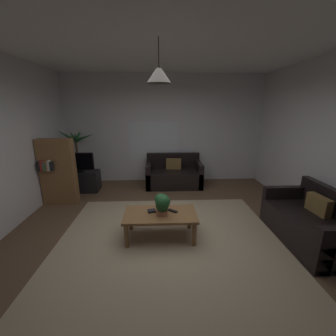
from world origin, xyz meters
TOP-DOWN VIEW (x-y plane):
  - floor at (0.00, 0.00)m, footprint 5.30×5.58m
  - rug at (0.00, -0.20)m, footprint 3.44×3.07m
  - wall_back at (0.00, 2.82)m, footprint 5.42×0.06m
  - ceiling at (0.00, 0.00)m, footprint 5.30×5.58m
  - window_pane at (-0.29, 2.79)m, footprint 1.34×0.01m
  - couch_under_window at (0.24, 2.32)m, footprint 1.43×0.81m
  - couch_right_side at (2.18, -0.25)m, footprint 0.81×1.48m
  - coffee_table at (-0.13, -0.06)m, footprint 1.12×0.60m
  - book_on_table_0 at (-0.27, 0.00)m, footprint 0.14×0.12m
  - remote_on_table_0 at (0.06, -0.01)m, footprint 0.16×0.14m
  - potted_plant_on_table at (-0.11, -0.11)m, footprint 0.23×0.24m
  - tv_stand at (-2.10, 2.04)m, footprint 0.90×0.44m
  - tv at (-2.10, 2.02)m, footprint 0.75×0.16m
  - potted_palm_corner at (-2.28, 2.54)m, footprint 0.87×0.89m
  - bookshelf_corner at (-2.29, 1.35)m, footprint 0.70×0.31m
  - pendant_lamp at (-0.13, -0.06)m, footprint 0.33×0.33m

SIDE VIEW (x-z plane):
  - floor at x=0.00m, z-range -0.02..0.00m
  - rug at x=0.00m, z-range 0.00..0.01m
  - tv_stand at x=-2.10m, z-range 0.00..0.50m
  - couch_right_side at x=2.18m, z-range -0.13..0.69m
  - couch_under_window at x=0.24m, z-range -0.13..0.69m
  - coffee_table at x=-0.13m, z-range 0.14..0.56m
  - remote_on_table_0 at x=0.06m, z-range 0.42..0.44m
  - book_on_table_0 at x=-0.27m, z-range 0.42..0.45m
  - potted_plant_on_table at x=-0.11m, z-range 0.44..0.78m
  - potted_palm_corner at x=-2.28m, z-range -0.10..1.43m
  - bookshelf_corner at x=-2.29m, z-range 0.01..1.41m
  - tv at x=-2.10m, z-range 0.50..0.97m
  - window_pane at x=-0.29m, z-range 0.57..1.65m
  - wall_back at x=0.00m, z-range 0.00..2.86m
  - pendant_lamp at x=-0.13m, z-range 2.16..2.70m
  - ceiling at x=0.00m, z-range 2.86..2.88m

